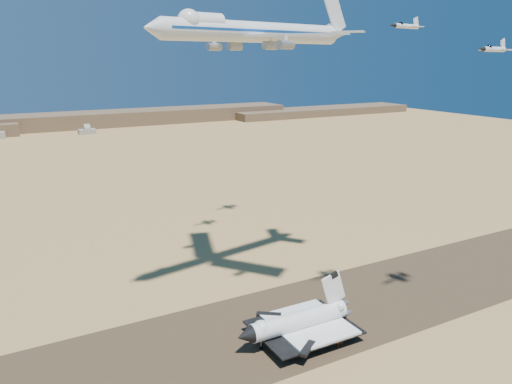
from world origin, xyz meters
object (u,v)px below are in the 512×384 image
crew_b (327,336)px  crew_c (338,344)px  crew_a (342,342)px  chase_jet_c (232,39)px  shuttle (298,323)px  chase_jet_b (493,49)px  chase_jet_d (256,29)px  chase_jet_a (406,26)px  carrier_747 (251,32)px

crew_b → crew_c: (0.00, -5.54, 0.09)m
crew_a → chase_jet_c: bearing=16.2°
shuttle → crew_c: (8.20, -10.09, -4.36)m
chase_jet_b → chase_jet_c: chase_jet_c is taller
crew_a → chase_jet_d: bearing=6.3°
crew_a → shuttle: bearing=67.0°
chase_jet_a → chase_jet_b: chase_jet_a is taller
chase_jet_b → crew_c: bearing=164.3°
carrier_747 → chase_jet_d: 74.72m
chase_jet_b → chase_jet_c: size_ratio=1.17×
carrier_747 → chase_jet_b: size_ratio=5.36×
crew_a → chase_jet_c: (10.51, 95.33, 92.19)m
carrier_747 → crew_c: carrier_747 is taller
shuttle → crew_a: shuttle is taller
chase_jet_c → chase_jet_a: bearing=-86.9°
chase_jet_d → shuttle: bearing=-123.7°
crew_c → carrier_747: bearing=-66.4°
chase_jet_a → chase_jet_b: size_ratio=0.90×
chase_jet_c → chase_jet_d: size_ratio=0.90×
shuttle → crew_b: (8.20, -4.55, -4.45)m
shuttle → carrier_747: size_ratio=0.46×
crew_a → crew_b: (-1.46, 5.29, -0.09)m
chase_jet_a → chase_jet_d: bearing=74.7°
crew_b → chase_jet_c: bearing=-19.9°
carrier_747 → crew_b: carrier_747 is taller
shuttle → chase_jet_d: size_ratio=2.60×
crew_a → chase_jet_a: (26.88, 10.15, 93.44)m
crew_a → crew_c: (-1.46, -0.25, -0.00)m
crew_b → chase_jet_b: (51.04, -9.04, 86.84)m
shuttle → chase_jet_d: (42.61, 104.09, 93.11)m
chase_jet_c → crew_a: bearing=-104.1°
chase_jet_d → crew_b: bearing=-119.0°
chase_jet_b → shuttle: bearing=155.3°
crew_a → crew_b: bearing=37.9°
carrier_747 → crew_c: size_ratio=46.94×
carrier_747 → chase_jet_c: carrier_747 is taller
crew_c → chase_jet_a: 98.20m
crew_b → chase_jet_b: bearing=-112.3°
crew_c → chase_jet_a: chase_jet_a is taller
crew_b → chase_jet_c: size_ratio=0.12×
carrier_747 → chase_jet_b: bearing=-54.9°
chase_jet_b → chase_jet_d: bearing=86.3°
crew_c → chase_jet_b: chase_jet_b is taller
shuttle → carrier_747: bearing=83.2°
crew_b → chase_jet_a: 97.85m
carrier_747 → chase_jet_c: 48.23m
crew_c → chase_jet_c: size_ratio=0.13×
crew_b → crew_c: 5.54m
crew_b → chase_jet_a: (28.34, 4.86, 93.53)m
shuttle → crew_a: bearing=-45.2°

